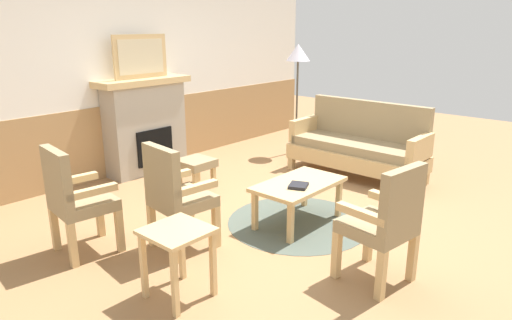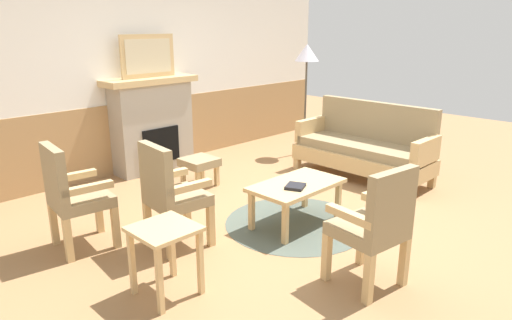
% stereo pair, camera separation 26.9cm
% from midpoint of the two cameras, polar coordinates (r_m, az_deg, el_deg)
% --- Properties ---
extents(ground_plane, '(14.00, 14.00, 0.00)m').
position_cam_midpoint_polar(ground_plane, '(4.94, 1.50, -6.90)').
color(ground_plane, '#997047').
extents(wall_back, '(7.20, 0.14, 2.70)m').
position_cam_midpoint_polar(wall_back, '(6.54, -16.42, 10.14)').
color(wall_back, white).
rests_on(wall_back, ground_plane).
extents(fireplace, '(1.30, 0.44, 1.28)m').
position_cam_midpoint_polar(fireplace, '(6.44, -14.74, 4.23)').
color(fireplace, '#A39989').
rests_on(fireplace, ground_plane).
extents(framed_picture, '(0.80, 0.04, 0.56)m').
position_cam_midpoint_polar(framed_picture, '(6.31, -15.36, 12.29)').
color(framed_picture, tan).
rests_on(framed_picture, fireplace).
extents(couch, '(0.70, 1.80, 0.98)m').
position_cam_midpoint_polar(couch, '(6.23, 11.39, 1.63)').
color(couch, tan).
rests_on(couch, ground_plane).
extents(coffee_table, '(0.96, 0.56, 0.44)m').
position_cam_midpoint_polar(coffee_table, '(4.64, 3.68, -3.42)').
color(coffee_table, tan).
rests_on(coffee_table, ground_plane).
extents(round_rug, '(1.45, 1.45, 0.01)m').
position_cam_midpoint_polar(round_rug, '(4.78, 3.60, -7.73)').
color(round_rug, '#4C564C').
rests_on(round_rug, ground_plane).
extents(book_on_table, '(0.25, 0.23, 0.03)m').
position_cam_midpoint_polar(book_on_table, '(4.48, 3.58, -3.21)').
color(book_on_table, black).
rests_on(book_on_table, coffee_table).
extents(footstool, '(0.40, 0.40, 0.36)m').
position_cam_midpoint_polar(footstool, '(5.76, -8.81, -0.63)').
color(footstool, tan).
rests_on(footstool, ground_plane).
extents(armchair_near_fireplace, '(0.53, 0.53, 0.98)m').
position_cam_midpoint_polar(armchair_near_fireplace, '(4.32, -23.26, -4.17)').
color(armchair_near_fireplace, tan).
rests_on(armchair_near_fireplace, ground_plane).
extents(armchair_by_window_left, '(0.53, 0.53, 0.98)m').
position_cam_midpoint_polar(armchair_by_window_left, '(4.13, -11.82, -4.03)').
color(armchair_by_window_left, tan).
rests_on(armchair_by_window_left, ground_plane).
extents(armchair_front_left, '(0.54, 0.54, 0.98)m').
position_cam_midpoint_polar(armchair_front_left, '(3.62, 13.73, -7.21)').
color(armchair_front_left, tan).
rests_on(armchair_front_left, ground_plane).
extents(side_table, '(0.44, 0.44, 0.55)m').
position_cam_midpoint_polar(side_table, '(3.46, -11.99, -10.14)').
color(side_table, tan).
rests_on(side_table, ground_plane).
extents(floor_lamp_by_couch, '(0.36, 0.36, 1.68)m').
position_cam_midpoint_polar(floor_lamp_by_couch, '(7.10, 4.13, 12.35)').
color(floor_lamp_by_couch, '#332D28').
rests_on(floor_lamp_by_couch, ground_plane).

